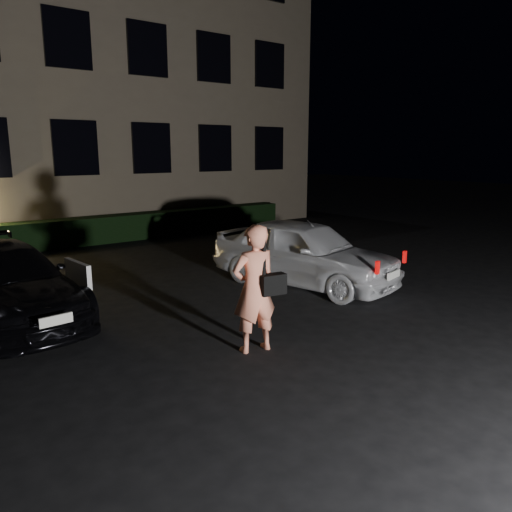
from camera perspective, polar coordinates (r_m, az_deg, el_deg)
ground at (r=7.90m, az=7.41°, el=-9.89°), size 80.00×80.00×0.00m
building at (r=21.03m, az=-24.14°, el=19.39°), size 20.00×8.11×12.00m
hedge at (r=16.69m, az=-18.84°, el=2.71°), size 15.00×0.70×0.85m
sedan at (r=9.80m, az=-26.81°, el=-2.76°), size 2.25×4.68×1.31m
hatch at (r=11.04m, az=5.48°, el=0.46°), size 2.66×4.59×1.47m
man at (r=7.28m, az=-0.14°, el=-3.75°), size 0.80×0.56×1.90m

